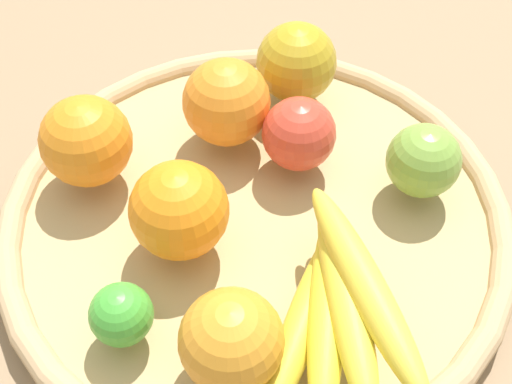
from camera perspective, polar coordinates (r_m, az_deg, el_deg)
ground_plane at (r=0.62m, az=0.00°, el=-3.28°), size 2.40×2.40×0.00m
basket at (r=0.61m, az=0.00°, el=-2.27°), size 0.45×0.45×0.04m
orange_0 at (r=0.55m, az=-6.43°, el=-1.52°), size 0.10×0.10×0.08m
apple_1 at (r=0.61m, az=3.60°, el=4.86°), size 0.09×0.09×0.07m
orange_1 at (r=0.48m, az=-2.07°, el=-12.28°), size 0.09×0.09×0.07m
banana_bunch at (r=0.51m, az=6.70°, el=-8.99°), size 0.18×0.18×0.07m
apple_0 at (r=0.67m, az=3.38°, el=10.73°), size 0.11×0.11×0.08m
apple_2 at (r=0.61m, az=13.79°, el=2.55°), size 0.08×0.08×0.06m
orange_2 at (r=0.63m, az=-2.48°, el=7.49°), size 0.11×0.11×0.08m
lime_0 at (r=0.52m, az=-11.17°, el=-9.99°), size 0.07×0.07×0.05m
orange_3 at (r=0.61m, az=-13.97°, el=4.14°), size 0.10×0.10×0.08m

